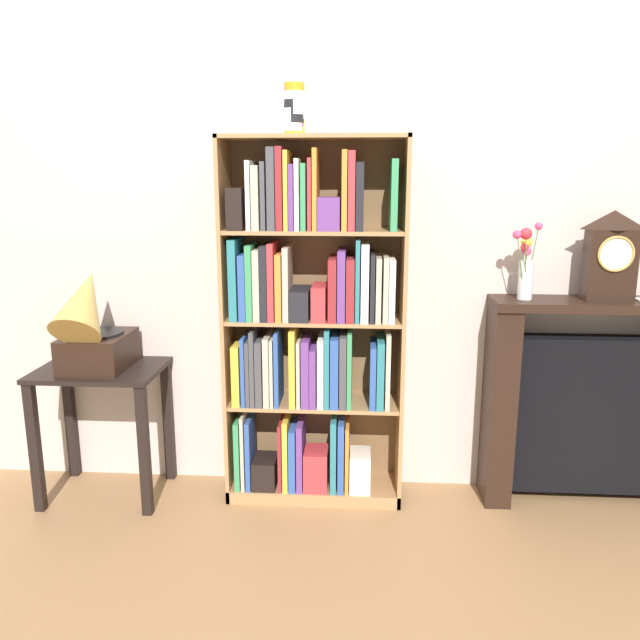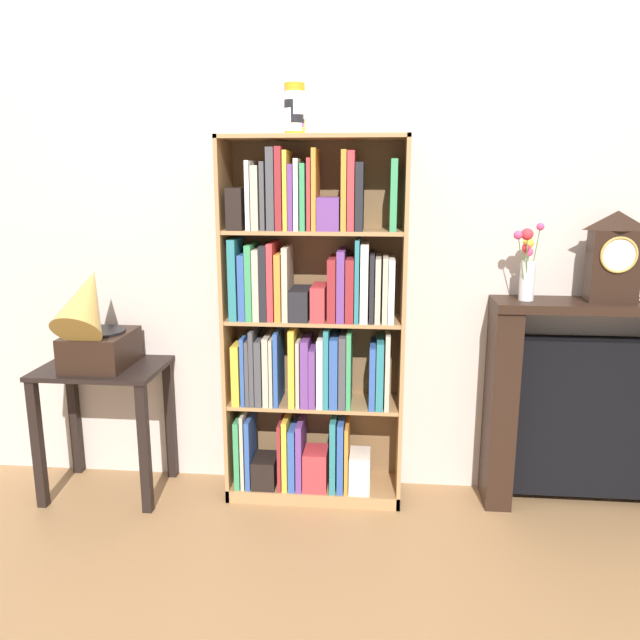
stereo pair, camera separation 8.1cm
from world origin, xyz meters
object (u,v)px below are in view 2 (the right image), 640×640
cup_stack (295,110)px  side_table_left (105,398)px  flower_vase (527,265)px  bookshelf (309,334)px  gramophone (93,325)px  fireplace_mantel (590,406)px  mantel_clock (614,257)px

cup_stack → side_table_left: bearing=-174.4°
cup_stack → flower_vase: 1.23m
cup_stack → bookshelf: bearing=-24.3°
gramophone → fireplace_mantel: 2.33m
gramophone → mantel_clock: 2.35m
side_table_left → gramophone: bearing=-90.0°
cup_stack → fireplace_mantel: (1.37, 0.01, -1.32)m
side_table_left → fireplace_mantel: bearing=2.6°
mantel_clock → flower_vase: 0.37m
bookshelf → flower_vase: size_ratio=4.93×
cup_stack → side_table_left: cup_stack is taller
gramophone → flower_vase: 1.98m
gramophone → fireplace_mantel: gramophone is taller
side_table_left → gramophone: (0.00, -0.06, 0.38)m
fireplace_mantel → flower_vase: size_ratio=2.85×
gramophone → bookshelf: bearing=6.8°
gramophone → side_table_left: bearing=90.0°
mantel_clock → flower_vase: size_ratio=1.15×
bookshelf → cup_stack: 1.00m
flower_vase → gramophone: bearing=-176.1°
bookshelf → gramophone: 1.00m
gramophone → fireplace_mantel: (2.30, 0.16, -0.37)m
side_table_left → fireplace_mantel: fireplace_mantel is taller
side_table_left → gramophone: 0.38m
bookshelf → cup_stack: bearing=155.7°
cup_stack → flower_vase: bearing=-0.8°
bookshelf → flower_vase: (0.97, 0.02, 0.33)m
side_table_left → gramophone: size_ratio=1.22×
gramophone → flower_vase: bearing=3.9°
side_table_left → flower_vase: flower_vase is taller
bookshelf → side_table_left: 1.04m
mantel_clock → flower_vase: mantel_clock is taller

